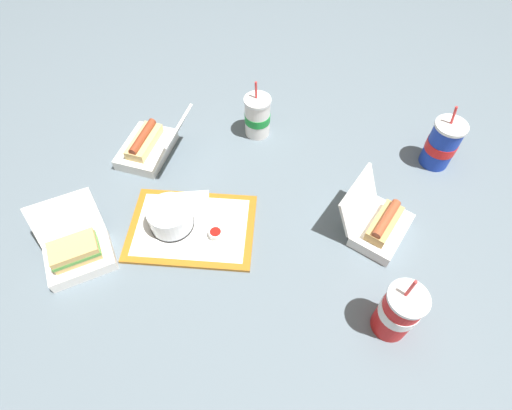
{
  "coord_description": "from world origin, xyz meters",
  "views": [
    {
      "loc": [
        -0.15,
        0.65,
        1.01
      ],
      "look_at": [
        0.02,
        -0.02,
        0.05
      ],
      "focal_mm": 28.0,
      "sensor_mm": 36.0,
      "label": 1
    }
  ],
  "objects_px": {
    "soda_cup_front": "(398,312)",
    "soda_cup_left": "(257,116)",
    "plastic_fork": "(192,247)",
    "cake_container": "(170,218)",
    "clamshell_hotdog_front": "(379,224)",
    "soda_cup_back": "(442,144)",
    "ketchup_cup": "(216,234)",
    "clamshell_hotdog_right": "(149,146)",
    "clamshell_sandwich_corner": "(77,252)",
    "food_tray": "(192,228)"
  },
  "relations": [
    {
      "from": "ketchup_cup",
      "to": "clamshell_sandwich_corner",
      "type": "distance_m",
      "value": 0.38
    },
    {
      "from": "soda_cup_left",
      "to": "ketchup_cup",
      "type": "bearing_deg",
      "value": 89.23
    },
    {
      "from": "ketchup_cup",
      "to": "clamshell_hotdog_front",
      "type": "height_order",
      "value": "clamshell_hotdog_front"
    },
    {
      "from": "plastic_fork",
      "to": "food_tray",
      "type": "bearing_deg",
      "value": -87.51
    },
    {
      "from": "ketchup_cup",
      "to": "plastic_fork",
      "type": "bearing_deg",
      "value": 44.9
    },
    {
      "from": "plastic_fork",
      "to": "soda_cup_front",
      "type": "relative_size",
      "value": 0.46
    },
    {
      "from": "cake_container",
      "to": "clamshell_sandwich_corner",
      "type": "height_order",
      "value": "clamshell_sandwich_corner"
    },
    {
      "from": "food_tray",
      "to": "clamshell_sandwich_corner",
      "type": "height_order",
      "value": "clamshell_sandwich_corner"
    },
    {
      "from": "cake_container",
      "to": "clamshell_hotdog_front",
      "type": "xyz_separation_m",
      "value": [
        -0.59,
        -0.14,
        -0.01
      ]
    },
    {
      "from": "plastic_fork",
      "to": "soda_cup_left",
      "type": "height_order",
      "value": "soda_cup_left"
    },
    {
      "from": "soda_cup_front",
      "to": "clamshell_sandwich_corner",
      "type": "bearing_deg",
      "value": 1.7
    },
    {
      "from": "cake_container",
      "to": "soda_cup_back",
      "type": "bearing_deg",
      "value": -148.29
    },
    {
      "from": "plastic_fork",
      "to": "clamshell_sandwich_corner",
      "type": "relative_size",
      "value": 0.42
    },
    {
      "from": "cake_container",
      "to": "ketchup_cup",
      "type": "relative_size",
      "value": 3.25
    },
    {
      "from": "clamshell_sandwich_corner",
      "to": "soda_cup_left",
      "type": "height_order",
      "value": "soda_cup_left"
    },
    {
      "from": "food_tray",
      "to": "cake_container",
      "type": "relative_size",
      "value": 3.15
    },
    {
      "from": "clamshell_hotdog_front",
      "to": "soda_cup_left",
      "type": "xyz_separation_m",
      "value": [
        0.45,
        -0.32,
        0.03
      ]
    },
    {
      "from": "clamshell_hotdog_right",
      "to": "soda_cup_left",
      "type": "bearing_deg",
      "value": -149.14
    },
    {
      "from": "ketchup_cup",
      "to": "clamshell_hotdog_front",
      "type": "relative_size",
      "value": 0.17
    },
    {
      "from": "cake_container",
      "to": "soda_cup_back",
      "type": "xyz_separation_m",
      "value": [
        -0.76,
        -0.47,
        0.03
      ]
    },
    {
      "from": "clamshell_sandwich_corner",
      "to": "clamshell_hotdog_front",
      "type": "xyz_separation_m",
      "value": [
        -0.8,
        -0.3,
        -0.0
      ]
    },
    {
      "from": "food_tray",
      "to": "clamshell_hotdog_front",
      "type": "relative_size",
      "value": 1.73
    },
    {
      "from": "food_tray",
      "to": "clamshell_hotdog_right",
      "type": "distance_m",
      "value": 0.35
    },
    {
      "from": "soda_cup_left",
      "to": "soda_cup_front",
      "type": "bearing_deg",
      "value": 129.94
    },
    {
      "from": "plastic_fork",
      "to": "clamshell_sandwich_corner",
      "type": "bearing_deg",
      "value": 1.61
    },
    {
      "from": "cake_container",
      "to": "soda_cup_back",
      "type": "distance_m",
      "value": 0.89
    },
    {
      "from": "soda_cup_back",
      "to": "soda_cup_front",
      "type": "height_order",
      "value": "soda_cup_front"
    },
    {
      "from": "clamshell_sandwich_corner",
      "to": "soda_cup_left",
      "type": "xyz_separation_m",
      "value": [
        -0.35,
        -0.62,
        0.03
      ]
    },
    {
      "from": "plastic_fork",
      "to": "soda_cup_back",
      "type": "distance_m",
      "value": 0.86
    },
    {
      "from": "clamshell_sandwich_corner",
      "to": "clamshell_hotdog_front",
      "type": "bearing_deg",
      "value": -159.3
    },
    {
      "from": "clamshell_hotdog_front",
      "to": "soda_cup_left",
      "type": "height_order",
      "value": "soda_cup_left"
    },
    {
      "from": "soda_cup_front",
      "to": "clamshell_hotdog_right",
      "type": "bearing_deg",
      "value": -25.96
    },
    {
      "from": "soda_cup_front",
      "to": "soda_cup_back",
      "type": "bearing_deg",
      "value": -100.37
    },
    {
      "from": "clamshell_sandwich_corner",
      "to": "clamshell_hotdog_front",
      "type": "relative_size",
      "value": 1.1
    },
    {
      "from": "clamshell_sandwich_corner",
      "to": "soda_cup_front",
      "type": "xyz_separation_m",
      "value": [
        -0.85,
        -0.03,
        0.05
      ]
    },
    {
      "from": "soda_cup_front",
      "to": "soda_cup_left",
      "type": "xyz_separation_m",
      "value": [
        0.5,
        -0.6,
        -0.02
      ]
    },
    {
      "from": "clamshell_hotdog_front",
      "to": "soda_cup_back",
      "type": "relative_size",
      "value": 1.04
    },
    {
      "from": "clamshell_sandwich_corner",
      "to": "clamshell_hotdog_front",
      "type": "height_order",
      "value": "clamshell_hotdog_front"
    },
    {
      "from": "soda_cup_front",
      "to": "cake_container",
      "type": "bearing_deg",
      "value": -12.46
    },
    {
      "from": "plastic_fork",
      "to": "soda_cup_back",
      "type": "bearing_deg",
      "value": -160.24
    },
    {
      "from": "clamshell_hotdog_front",
      "to": "soda_cup_back",
      "type": "distance_m",
      "value": 0.37
    },
    {
      "from": "plastic_fork",
      "to": "clamshell_hotdog_front",
      "type": "height_order",
      "value": "clamshell_hotdog_front"
    },
    {
      "from": "soda_cup_front",
      "to": "soda_cup_left",
      "type": "distance_m",
      "value": 0.78
    },
    {
      "from": "clamshell_hotdog_right",
      "to": "clamshell_hotdog_front",
      "type": "height_order",
      "value": "clamshell_hotdog_right"
    },
    {
      "from": "soda_cup_left",
      "to": "clamshell_hotdog_front",
      "type": "bearing_deg",
      "value": 144.47
    },
    {
      "from": "cake_container",
      "to": "soda_cup_left",
      "type": "xyz_separation_m",
      "value": [
        -0.14,
        -0.45,
        0.03
      ]
    },
    {
      "from": "plastic_fork",
      "to": "soda_cup_left",
      "type": "xyz_separation_m",
      "value": [
        -0.06,
        -0.52,
        0.06
      ]
    },
    {
      "from": "cake_container",
      "to": "clamshell_sandwich_corner",
      "type": "xyz_separation_m",
      "value": [
        0.21,
        0.17,
        -0.01
      ]
    },
    {
      "from": "cake_container",
      "to": "soda_cup_front",
      "type": "bearing_deg",
      "value": 167.54
    },
    {
      "from": "clamshell_sandwich_corner",
      "to": "clamshell_hotdog_right",
      "type": "height_order",
      "value": "clamshell_hotdog_right"
    }
  ]
}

